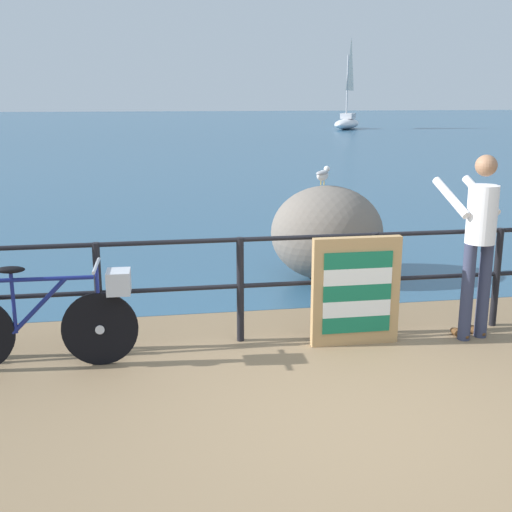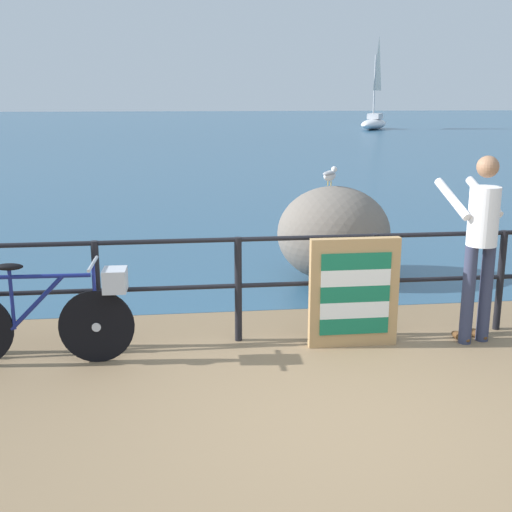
{
  "view_description": "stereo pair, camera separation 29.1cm",
  "coord_description": "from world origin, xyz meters",
  "px_view_note": "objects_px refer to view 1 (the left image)",
  "views": [
    {
      "loc": [
        -1.48,
        -4.15,
        2.31
      ],
      "look_at": [
        -0.44,
        2.11,
        0.74
      ],
      "focal_mm": 45.66,
      "sensor_mm": 36.0,
      "label": 1
    },
    {
      "loc": [
        -1.19,
        -4.19,
        2.31
      ],
      "look_at": [
        -0.44,
        2.11,
        0.74
      ],
      "focal_mm": 45.66,
      "sensor_mm": 36.0,
      "label": 2
    }
  ],
  "objects_px": {
    "bicycle": "(55,316)",
    "seagull": "(323,174)",
    "folded_deckchair_stack": "(356,291)",
    "breakwater_boulder_main": "(327,233)",
    "person_at_railing": "(478,238)",
    "sailboat": "(347,119)"
  },
  "relations": [
    {
      "from": "person_at_railing",
      "to": "breakwater_boulder_main",
      "type": "xyz_separation_m",
      "value": [
        -0.83,
        2.29,
        -0.39
      ]
    },
    {
      "from": "folded_deckchair_stack",
      "to": "breakwater_boulder_main",
      "type": "height_order",
      "value": "breakwater_boulder_main"
    },
    {
      "from": "breakwater_boulder_main",
      "to": "sailboat",
      "type": "bearing_deg",
      "value": 72.39
    },
    {
      "from": "person_at_railing",
      "to": "breakwater_boulder_main",
      "type": "height_order",
      "value": "person_at_railing"
    },
    {
      "from": "bicycle",
      "to": "folded_deckchair_stack",
      "type": "bearing_deg",
      "value": 3.62
    },
    {
      "from": "folded_deckchair_stack",
      "to": "sailboat",
      "type": "distance_m",
      "value": 40.28
    },
    {
      "from": "folded_deckchair_stack",
      "to": "seagull",
      "type": "height_order",
      "value": "seagull"
    },
    {
      "from": "bicycle",
      "to": "seagull",
      "type": "bearing_deg",
      "value": 40.61
    },
    {
      "from": "seagull",
      "to": "sailboat",
      "type": "xyz_separation_m",
      "value": [
        11.55,
        36.15,
        -0.63
      ]
    },
    {
      "from": "bicycle",
      "to": "person_at_railing",
      "type": "xyz_separation_m",
      "value": [
        3.9,
        0.07,
        0.53
      ]
    },
    {
      "from": "seagull",
      "to": "breakwater_boulder_main",
      "type": "bearing_deg",
      "value": -107.08
    },
    {
      "from": "seagull",
      "to": "sailboat",
      "type": "distance_m",
      "value": 37.96
    },
    {
      "from": "folded_deckchair_stack",
      "to": "breakwater_boulder_main",
      "type": "bearing_deg",
      "value": 81.31
    },
    {
      "from": "person_at_railing",
      "to": "folded_deckchair_stack",
      "type": "distance_m",
      "value": 1.27
    },
    {
      "from": "bicycle",
      "to": "folded_deckchair_stack",
      "type": "xyz_separation_m",
      "value": [
        2.72,
        0.1,
        0.06
      ]
    },
    {
      "from": "person_at_railing",
      "to": "breakwater_boulder_main",
      "type": "relative_size",
      "value": 1.24
    },
    {
      "from": "bicycle",
      "to": "sailboat",
      "type": "distance_m",
      "value": 41.25
    },
    {
      "from": "seagull",
      "to": "sailboat",
      "type": "bearing_deg",
      "value": 22.57
    },
    {
      "from": "bicycle",
      "to": "folded_deckchair_stack",
      "type": "height_order",
      "value": "folded_deckchair_stack"
    },
    {
      "from": "seagull",
      "to": "person_at_railing",
      "type": "bearing_deg",
      "value": -119.29
    },
    {
      "from": "folded_deckchair_stack",
      "to": "seagull",
      "type": "bearing_deg",
      "value": 82.8
    },
    {
      "from": "folded_deckchair_stack",
      "to": "sailboat",
      "type": "relative_size",
      "value": 0.17
    }
  ]
}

